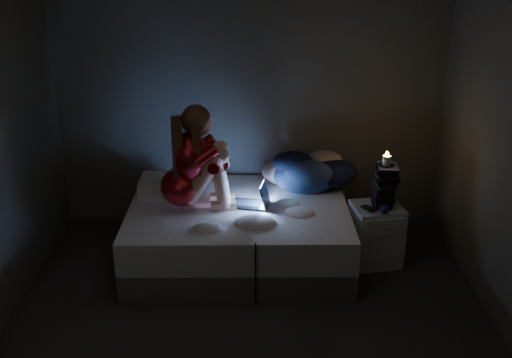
{
  "coord_description": "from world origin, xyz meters",
  "views": [
    {
      "loc": [
        0.01,
        -3.62,
        2.71
      ],
      "look_at": [
        0.05,
        1.0,
        0.8
      ],
      "focal_mm": 42.82,
      "sensor_mm": 36.0,
      "label": 1
    }
  ],
  "objects_px": {
    "laptop": "(249,194)",
    "candle": "(386,164)",
    "phone": "(367,208)",
    "bed": "(239,233)",
    "woman": "(181,158)",
    "nightstand": "(376,234)"
  },
  "relations": [
    {
      "from": "laptop",
      "to": "candle",
      "type": "relative_size",
      "value": 3.87
    },
    {
      "from": "laptop",
      "to": "phone",
      "type": "bearing_deg",
      "value": 3.97
    },
    {
      "from": "candle",
      "to": "phone",
      "type": "height_order",
      "value": "candle"
    },
    {
      "from": "bed",
      "to": "candle",
      "type": "distance_m",
      "value": 1.39
    },
    {
      "from": "bed",
      "to": "phone",
      "type": "bearing_deg",
      "value": -6.03
    },
    {
      "from": "bed",
      "to": "woman",
      "type": "distance_m",
      "value": 0.85
    },
    {
      "from": "nightstand",
      "to": "phone",
      "type": "bearing_deg",
      "value": -164.87
    },
    {
      "from": "bed",
      "to": "laptop",
      "type": "relative_size",
      "value": 6.01
    },
    {
      "from": "nightstand",
      "to": "phone",
      "type": "xyz_separation_m",
      "value": [
        -0.1,
        -0.05,
        0.27
      ]
    },
    {
      "from": "bed",
      "to": "nightstand",
      "type": "xyz_separation_m",
      "value": [
        1.18,
        -0.07,
        0.01
      ]
    },
    {
      "from": "woman",
      "to": "phone",
      "type": "relative_size",
      "value": 6.38
    },
    {
      "from": "bed",
      "to": "phone",
      "type": "distance_m",
      "value": 1.12
    },
    {
      "from": "woman",
      "to": "laptop",
      "type": "height_order",
      "value": "woman"
    },
    {
      "from": "nightstand",
      "to": "phone",
      "type": "height_order",
      "value": "phone"
    },
    {
      "from": "woman",
      "to": "laptop",
      "type": "xyz_separation_m",
      "value": [
        0.56,
        0.03,
        -0.34
      ]
    },
    {
      "from": "laptop",
      "to": "phone",
      "type": "xyz_separation_m",
      "value": [
        0.98,
        -0.12,
        -0.08
      ]
    },
    {
      "from": "bed",
      "to": "nightstand",
      "type": "height_order",
      "value": "nightstand"
    },
    {
      "from": "candle",
      "to": "bed",
      "type": "bearing_deg",
      "value": 178.17
    },
    {
      "from": "laptop",
      "to": "woman",
      "type": "bearing_deg",
      "value": -166.17
    },
    {
      "from": "bed",
      "to": "woman",
      "type": "xyz_separation_m",
      "value": [
        -0.47,
        -0.02,
        0.7
      ]
    },
    {
      "from": "woman",
      "to": "candle",
      "type": "distance_m",
      "value": 1.69
    },
    {
      "from": "candle",
      "to": "woman",
      "type": "bearing_deg",
      "value": 179.26
    }
  ]
}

